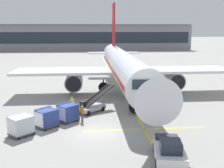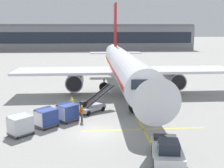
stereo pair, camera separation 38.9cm
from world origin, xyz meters
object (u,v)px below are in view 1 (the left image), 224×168
Objects in this scene: safety_cone_engine_keepout at (87,100)px; safety_cone_wingtip at (71,92)px; pushback_tug at (169,150)px; parked_airplane at (124,67)px; belt_loader at (93,105)px; ground_crew_by_carts at (82,112)px; baggage_cart_third at (21,125)px; ground_crew_by_loader at (72,103)px; baggage_cart_second at (46,117)px; baggage_cart_lead at (68,112)px.

safety_cone_wingtip is at bearing 113.80° from safety_cone_engine_keepout.
parked_airplane is at bearing 91.01° from pushback_tug.
safety_cone_wingtip is at bearing 178.39° from parked_airplane.
ground_crew_by_carts is (-1.17, -3.54, 0.15)m from belt_loader.
parked_airplane is at bearing 54.55° from baggage_cart_third.
ground_crew_by_loader is 3.89m from ground_crew_by_carts.
ground_crew_by_loader is (-2.39, 0.15, 0.15)m from belt_loader.
pushback_tug reaches higher than safety_cone_engine_keepout.
ground_crew_by_carts reaches higher than safety_cone_wingtip.
baggage_cart_second is 9.98m from safety_cone_engine_keepout.
safety_cone_engine_keepout is at bearing 98.91° from belt_loader.
safety_cone_wingtip is (-7.91, 0.22, -3.65)m from parked_airplane.
baggage_cart_third is 3.35× the size of safety_cone_engine_keepout.
baggage_cart_lead is 3.35× the size of safety_cone_engine_keepout.
pushback_tug is 18.31m from safety_cone_engine_keepout.
baggage_cart_lead is at bearing -129.78° from belt_loader.
ground_crew_by_carts is (5.51, 3.41, -0.00)m from baggage_cart_third.
parked_airplane is 10.98m from belt_loader.
safety_cone_engine_keepout is (-0.66, 4.20, -0.47)m from belt_loader.
belt_loader is at bearing 71.69° from ground_crew_by_carts.
pushback_tug is at bearing -39.41° from baggage_cart_second.
pushback_tug is at bearing -88.99° from parked_airplane.
belt_loader is at bearing -3.63° from ground_crew_by_loader.
baggage_cart_lead reaches higher than safety_cone_engine_keepout.
parked_airplane is 20.19m from baggage_cart_third.
parked_airplane is 56.26× the size of safety_cone_engine_keepout.
ground_crew_by_carts is 2.86× the size of safety_cone_wingtip.
baggage_cart_second is at bearing -133.45° from belt_loader.
parked_airplane is 16.79× the size of baggage_cart_lead.
ground_crew_by_loader is at bearing 65.91° from baggage_cart_second.
belt_loader reaches higher than pushback_tug.
ground_crew_by_loader is (2.27, 5.08, -0.00)m from baggage_cart_second.
safety_cone_engine_keepout is (2.04, 7.44, -0.63)m from baggage_cart_lead.
baggage_cart_third is (-3.98, -3.70, 0.00)m from baggage_cart_lead.
belt_loader reaches higher than baggage_cart_lead.
baggage_cart_third is at bearing -148.28° from ground_crew_by_carts.
baggage_cart_third is 1.46× the size of ground_crew_by_carts.
safety_cone_wingtip is at bearing 77.45° from baggage_cart_third.
pushback_tug is at bearing -68.01° from belt_loader.
ground_crew_by_carts is 7.78m from safety_cone_engine_keepout.
pushback_tug is at bearing -69.86° from safety_cone_wingtip.
ground_crew_by_loader is at bearing 58.85° from baggage_cart_third.
safety_cone_wingtip is (-2.36, 5.34, -0.08)m from safety_cone_engine_keepout.
parked_airplane is 17.41m from baggage_cart_second.
baggage_cart_lead is 4.18× the size of safety_cone_wingtip.
baggage_cart_second is 3.35× the size of safety_cone_engine_keepout.
ground_crew_by_loader is (-7.29, -9.17, -2.95)m from parked_airplane.
baggage_cart_lead is (-7.60, -12.56, -2.95)m from parked_airplane.
ground_crew_by_loader is (4.29, 7.10, -0.00)m from baggage_cart_third.
parked_airplane is at bearing 64.73° from ground_crew_by_carts.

